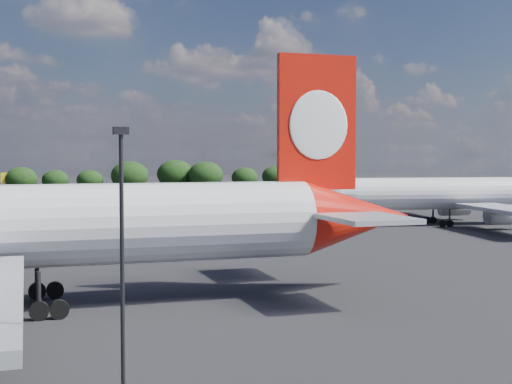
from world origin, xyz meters
name	(u,v)px	position (x,y,z in m)	size (l,w,h in m)	color
qantas_airliner	(32,229)	(1.45, 16.83, 5.55)	(55.86, 53.17, 18.22)	silver
china_southern_airliner	(443,194)	(64.34, 53.40, 4.64)	(46.39, 44.38, 15.25)	silver
apron_lamp_post	(122,268)	(2.17, -7.84, 6.46)	(0.55, 0.30, 11.60)	black
billboard_yellow	(10,178)	(12.00, 182.00, 3.87)	(5.00, 0.30, 5.50)	gold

